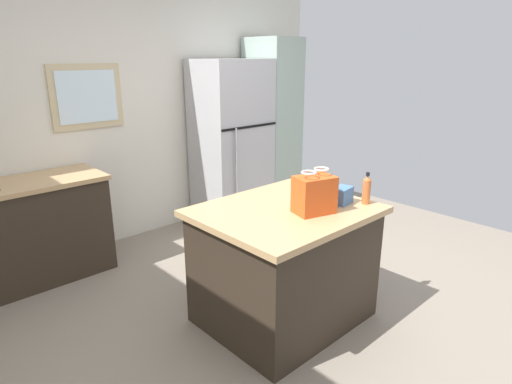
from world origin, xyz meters
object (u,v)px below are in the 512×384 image
bottle (367,190)px  small_box (342,195)px  kitchen_island (284,264)px  refrigerator (232,143)px  shopping_bag (314,194)px  tall_cabinet (272,126)px

bottle → small_box: bearing=136.8°
bottle → kitchen_island: bearing=147.2°
kitchen_island → bottle: bottle is taller
kitchen_island → small_box: small_box is taller
refrigerator → shopping_bag: bearing=-115.6°
bottle → refrigerator: bearing=75.6°
refrigerator → small_box: refrigerator is taller
refrigerator → tall_cabinet: (0.66, 0.00, 0.12)m
kitchen_island → bottle: size_ratio=5.09×
kitchen_island → shopping_bag: 0.60m
small_box → tall_cabinet: bearing=56.7°
kitchen_island → tall_cabinet: 2.60m
refrigerator → bottle: size_ratio=8.00×
tall_cabinet → bottle: bearing=-119.3°
shopping_bag → tall_cabinet: bearing=51.2°
small_box → bottle: (0.13, -0.12, 0.04)m
refrigerator → shopping_bag: (-0.98, -2.04, 0.07)m
bottle → tall_cabinet: bearing=60.7°
kitchen_island → tall_cabinet: tall_cabinet is taller
kitchen_island → bottle: (0.50, -0.32, 0.54)m
shopping_bag → refrigerator: bearing=64.4°
refrigerator → bottle: bearing=-104.4°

